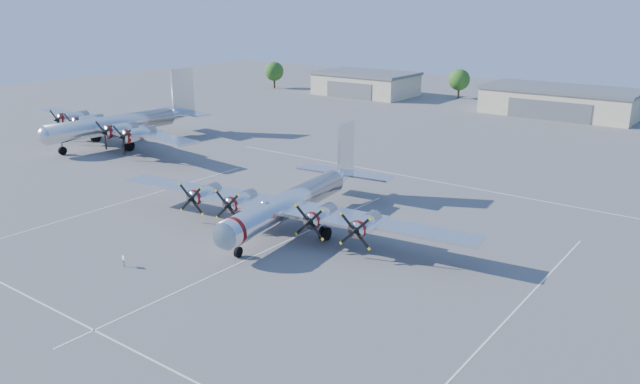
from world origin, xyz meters
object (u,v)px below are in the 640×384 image
Objects in this scene: hangar_center at (560,101)px; main_bomber_b29 at (293,226)px; bomber_west at (122,144)px; hangar_west at (366,83)px; info_placard at (124,259)px; tree_west at (459,80)px; tree_far_west at (274,71)px.

hangar_center reaches higher than main_bomber_b29.
bomber_west is at bearing -124.87° from hangar_center.
bomber_west is at bearing -91.57° from hangar_west.
info_placard is at bearing -68.56° from hangar_west.
tree_west is at bearing 79.14° from bomber_west.
info_placard is at bearing -114.69° from main_bomber_b29.
tree_far_west is 101.94m from main_bomber_b29.
hangar_west reaches higher than bomber_west.
hangar_center is at bearing 81.36° from main_bomber_b29.
hangar_west is 90.71m from main_bomber_b29.
bomber_west is 41.05× the size of info_placard.
tree_west is 6.69× the size of info_placard.
bomber_west is (-46.84, -67.23, -2.71)m from hangar_center.
hangar_west is 103.33m from info_placard.
tree_west reaches higher than main_bomber_b29.
info_placard is (39.61, -28.93, 0.70)m from bomber_west.
info_placard is (-7.23, -96.16, -2.01)m from hangar_center.
tree_far_west reaches higher than main_bomber_b29.
hangar_west is at bearing 9.01° from tree_far_west.
tree_far_west is at bearing -170.99° from hangar_west.
tree_west is at bearing 14.93° from tree_far_west.
tree_far_west is at bearing -165.07° from tree_west.
bomber_west is (-1.84, -67.23, -2.71)m from hangar_west.
tree_far_west is 111.59m from info_placard.
info_placard is at bearing -80.32° from tree_west.
hangar_center is at bearing 3.24° from tree_far_west.
main_bomber_b29 is at bearing -75.39° from tree_west.
hangar_west is 0.58× the size of main_bomber_b29.
main_bomber_b29 is at bearing -91.49° from hangar_center.
hangar_center is 79.95m from main_bomber_b29.
hangar_west is 3.40× the size of tree_far_west.
hangar_center is 96.45m from info_placard.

